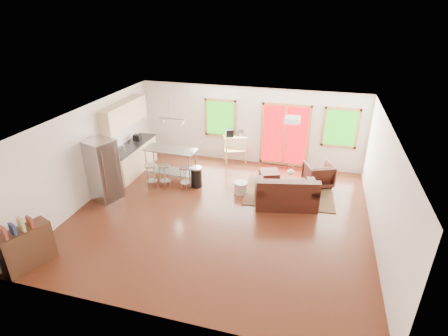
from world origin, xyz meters
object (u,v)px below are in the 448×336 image
(island, at_px, (171,159))
(kitchen_cart, at_px, (235,140))
(coffee_table, at_px, (300,184))
(rug, at_px, (289,192))
(armchair, at_px, (318,173))
(loveseat, at_px, (286,194))
(ottoman, at_px, (269,177))
(refrigerator, at_px, (103,170))

(island, relative_size, kitchen_cart, 1.36)
(coffee_table, bearing_deg, island, -178.39)
(rug, relative_size, armchair, 3.14)
(loveseat, distance_m, ottoman, 1.39)
(ottoman, bearing_deg, loveseat, -62.65)
(refrigerator, bearing_deg, island, 70.44)
(coffee_table, xyz_separation_m, refrigerator, (-5.26, -1.72, 0.56))
(loveseat, height_order, ottoman, loveseat)
(armchair, distance_m, island, 4.51)
(refrigerator, bearing_deg, loveseat, 30.27)
(island, bearing_deg, refrigerator, -128.73)
(loveseat, height_order, kitchen_cart, kitchen_cart)
(armchair, bearing_deg, kitchen_cart, -42.60)
(coffee_table, distance_m, refrigerator, 5.56)
(ottoman, height_order, island, island)
(rug, relative_size, ottoman, 4.51)
(rug, xyz_separation_m, armchair, (0.78, 0.69, 0.39))
(kitchen_cart, bearing_deg, ottoman, -40.85)
(kitchen_cart, bearing_deg, armchair, -19.45)
(refrigerator, bearing_deg, ottoman, 46.30)
(refrigerator, bearing_deg, kitchen_cart, 69.06)
(coffee_table, distance_m, kitchen_cart, 2.96)
(coffee_table, height_order, refrigerator, refrigerator)
(refrigerator, xyz_separation_m, island, (1.29, 1.61, -0.18))
(rug, distance_m, armchair, 1.11)
(armchair, bearing_deg, coffee_table, 32.45)
(coffee_table, height_order, kitchen_cart, kitchen_cart)
(loveseat, height_order, island, island)
(ottoman, distance_m, island, 3.09)
(loveseat, distance_m, kitchen_cart, 3.22)
(loveseat, distance_m, refrigerator, 5.04)
(ottoman, bearing_deg, refrigerator, -152.87)
(coffee_table, bearing_deg, loveseat, -114.01)
(ottoman, relative_size, refrigerator, 0.32)
(armchair, relative_size, island, 0.49)
(loveseat, relative_size, island, 1.11)
(rug, xyz_separation_m, island, (-3.65, -0.10, 0.68))
(coffee_table, distance_m, ottoman, 1.09)
(refrigerator, distance_m, kitchen_cart, 4.46)
(island, bearing_deg, rug, 1.62)
(rug, distance_m, coffee_table, 0.43)
(loveseat, bearing_deg, refrigerator, 178.64)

